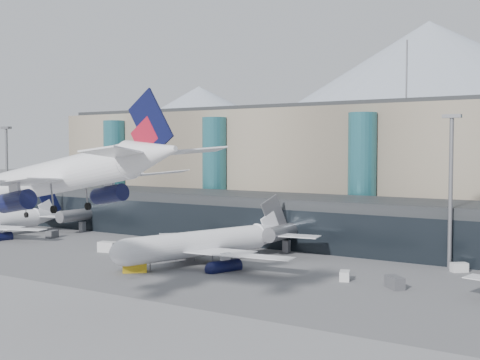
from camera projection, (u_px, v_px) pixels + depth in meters
name	position (u px, v px, depth m)	size (l,w,h in m)	color
ground	(113.00, 308.00, 75.22)	(900.00, 900.00, 0.00)	#515154
runway_strip	(11.00, 340.00, 62.50)	(400.00, 40.00, 0.04)	slate
runway_markings	(11.00, 340.00, 62.49)	(128.00, 1.00, 0.02)	gold
concourse	(310.00, 221.00, 123.95)	(170.00, 27.00, 10.00)	black
terminal_main	(278.00, 165.00, 163.94)	(130.00, 30.00, 31.00)	gray
teal_towers	(283.00, 173.00, 145.18)	(116.40, 19.40, 46.00)	#296974
lightmast_left	(7.00, 170.00, 154.78)	(3.00, 1.20, 25.60)	slate
lightmast_mid	(451.00, 182.00, 99.39)	(3.00, 1.20, 25.60)	slate
hero_jet	(80.00, 164.00, 68.42)	(34.56, 34.79, 11.27)	white
jet_parked_mid	(216.00, 235.00, 105.92)	(37.13, 39.43, 12.67)	white
veh_a	(108.00, 247.00, 115.99)	(3.48, 1.96, 1.96)	silver
veh_b	(203.00, 245.00, 119.67)	(2.84, 1.75, 1.64)	gold
veh_c	(395.00, 282.00, 85.63)	(3.18, 1.68, 1.77)	#444549
veh_d	(459.00, 267.00, 97.19)	(2.63, 1.41, 1.50)	silver
veh_f	(52.00, 234.00, 134.36)	(2.93, 1.55, 1.64)	#444549
veh_g	(345.00, 276.00, 90.85)	(2.49, 1.45, 1.45)	silver
veh_h	(135.00, 266.00, 97.02)	(3.83, 2.02, 2.12)	gold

